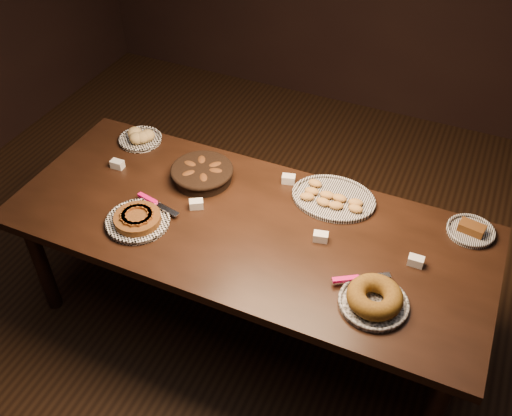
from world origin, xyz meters
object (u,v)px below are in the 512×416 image
at_px(buffet_table, 246,234).
at_px(bundt_cake_plate, 374,299).
at_px(apple_tart_plate, 138,219).
at_px(madeleine_platter, 333,198).

distance_m(buffet_table, bundt_cake_plate, 0.76).
distance_m(apple_tart_plate, madeleine_platter, 0.99).
xyz_separation_m(apple_tart_plate, madeleine_platter, (0.82, 0.55, -0.01)).
bearing_deg(apple_tart_plate, bundt_cake_plate, 19.38).
bearing_deg(buffet_table, apple_tart_plate, -156.00).
bearing_deg(bundt_cake_plate, buffet_table, 155.35).
relative_size(apple_tart_plate, bundt_cake_plate, 0.94).
height_order(apple_tart_plate, bundt_cake_plate, bundt_cake_plate).
bearing_deg(buffet_table, bundt_cake_plate, -18.67).
bearing_deg(apple_tart_plate, buffet_table, 44.46).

